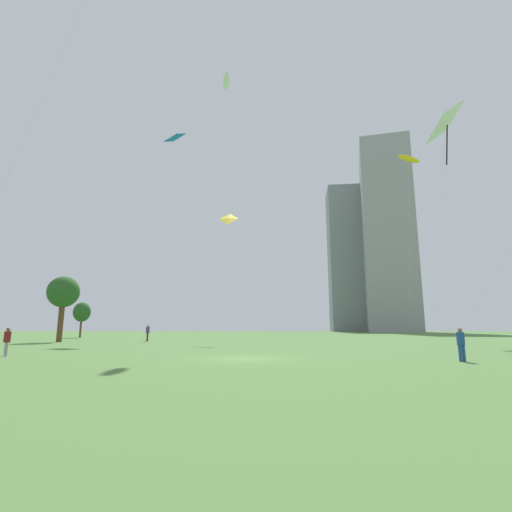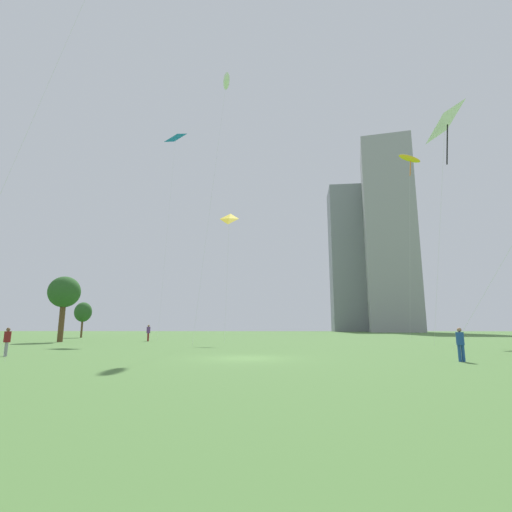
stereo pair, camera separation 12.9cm
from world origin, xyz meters
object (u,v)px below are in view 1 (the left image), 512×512
at_px(kite_flying_6, 175,138).
at_px(kite_flying_7, 409,159).
at_px(kite_flying_3, 229,219).
at_px(kite_flying_4, 444,124).
at_px(distant_highrise_0, 354,259).
at_px(distant_highrise_1, 387,237).
at_px(person_standing_1, 148,332).
at_px(park_tree_0, 82,312).
at_px(kite_flying_1, 226,81).
at_px(park_tree_1, 63,293).
at_px(person_standing_0, 7,340).
at_px(person_standing_2, 461,342).

bearing_deg(kite_flying_6, kite_flying_7, -11.97).
height_order(kite_flying_3, kite_flying_4, kite_flying_4).
xyz_separation_m(distant_highrise_0, distant_highrise_1, (8.25, -17.93, 4.45)).
height_order(person_standing_1, park_tree_0, park_tree_0).
bearing_deg(park_tree_0, distant_highrise_1, 46.27).
distance_m(kite_flying_1, distant_highrise_0, 118.34).
distance_m(kite_flying_3, distant_highrise_1, 102.35).
distance_m(person_standing_1, kite_flying_3, 15.97).
distance_m(park_tree_0, distant_highrise_0, 112.67).
distance_m(kite_flying_3, park_tree_1, 20.20).
xyz_separation_m(person_standing_1, kite_flying_7, (31.63, 1.68, 21.30)).
height_order(person_standing_0, park_tree_0, park_tree_0).
xyz_separation_m(person_standing_2, kite_flying_4, (4.84, 9.56, 16.52)).
xyz_separation_m(kite_flying_1, kite_flying_3, (-0.07, 4.63, -14.32)).
distance_m(kite_flying_1, kite_flying_6, 18.00).
relative_size(kite_flying_6, park_tree_1, 4.24).
bearing_deg(kite_flying_1, person_standing_2, -53.13).
distance_m(kite_flying_3, kite_flying_6, 21.25).
relative_size(person_standing_0, distant_highrise_1, 0.02).
bearing_deg(kite_flying_4, kite_flying_7, 78.61).
bearing_deg(distant_highrise_0, distant_highrise_1, -61.58).
bearing_deg(kite_flying_1, kite_flying_3, 90.83).
height_order(park_tree_1, distant_highrise_1, distant_highrise_1).
xyz_separation_m(kite_flying_6, park_tree_0, (-15.31, 6.36, -25.68)).
distance_m(person_standing_0, distant_highrise_0, 139.66).
bearing_deg(person_standing_0, kite_flying_7, -97.63).
relative_size(person_standing_2, park_tree_1, 0.22).
height_order(person_standing_2, park_tree_1, park_tree_1).
bearing_deg(person_standing_0, distant_highrise_1, -71.58).
bearing_deg(distant_highrise_1, park_tree_0, -121.97).
distance_m(person_standing_2, kite_flying_7, 35.31).
bearing_deg(person_standing_1, person_standing_0, -28.66).
bearing_deg(distant_highrise_1, person_standing_0, -104.51).
distance_m(person_standing_2, kite_flying_1, 35.67).
bearing_deg(person_standing_2, kite_flying_4, -109.36).
height_order(kite_flying_7, park_tree_0, kite_flying_7).
xyz_separation_m(person_standing_1, park_tree_0, (-15.51, 14.79, 2.82)).
distance_m(kite_flying_3, park_tree_0, 31.67).
xyz_separation_m(person_standing_1, kite_flying_4, (28.17, -15.53, 16.34)).
height_order(kite_flying_1, distant_highrise_1, distant_highrise_1).
relative_size(person_standing_0, park_tree_0, 0.29).
bearing_deg(park_tree_0, distant_highrise_0, 55.88).
distance_m(person_standing_2, distant_highrise_1, 121.46).
relative_size(person_standing_1, person_standing_2, 1.20).
height_order(person_standing_2, kite_flying_6, kite_flying_6).
height_order(person_standing_1, distant_highrise_0, distant_highrise_0).
height_order(kite_flying_3, park_tree_0, kite_flying_3).
xyz_separation_m(person_standing_0, kite_flying_4, (28.45, 7.43, 16.52)).
height_order(kite_flying_1, distant_highrise_0, distant_highrise_0).
bearing_deg(kite_flying_4, kite_flying_1, 154.57).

